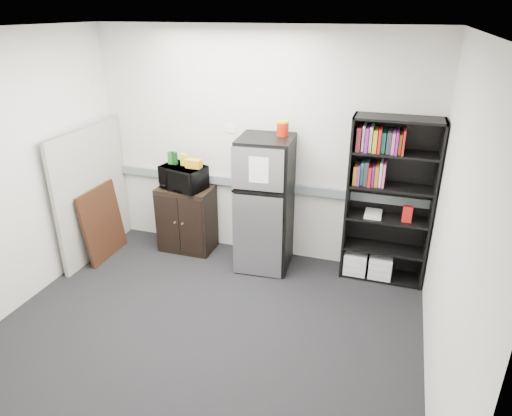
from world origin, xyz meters
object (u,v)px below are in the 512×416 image
Objects in this scene: cabinet at (187,219)px; refrigerator at (265,204)px; cubicle_partition at (92,192)px; bookshelf at (387,198)px; microwave at (183,177)px.

refrigerator reaches higher than cabinet.
refrigerator is at bearing -4.36° from cabinet.
bookshelf is at bearing 8.13° from cubicle_partition.
bookshelf is 2.22× the size of cabinet.
microwave is (0.00, -0.02, 0.56)m from cabinet.
bookshelf reaches higher than microwave.
cabinet is (1.03, 0.42, -0.40)m from cubicle_partition.
cubicle_partition reaches higher than microwave.
refrigerator is at bearing -173.74° from bookshelf.
microwave is at bearing -178.04° from bookshelf.
cubicle_partition is (-3.41, -0.49, -0.16)m from bookshelf.
bookshelf reaches higher than refrigerator.
bookshelf is 1.18× the size of refrigerator.
refrigerator is (2.08, 0.34, -0.03)m from cubicle_partition.
bookshelf is at bearing 2.10° from refrigerator.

